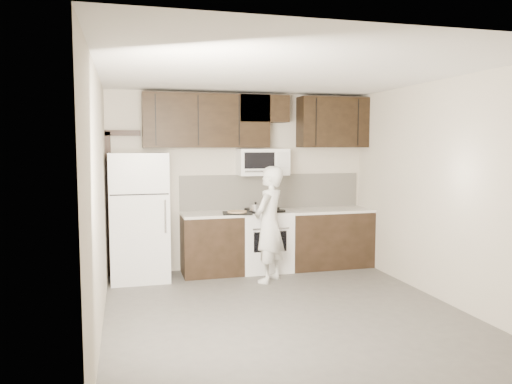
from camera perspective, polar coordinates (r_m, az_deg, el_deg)
name	(u,v)px	position (r m, az deg, el deg)	size (l,w,h in m)	color
floor	(286,313)	(5.86, 3.39, -13.63)	(4.50, 4.50, 0.00)	#514E4C
back_wall	(241,181)	(7.73, -1.77, 1.25)	(4.00, 4.00, 0.00)	beige
ceiling	(287,72)	(5.59, 3.55, 13.53)	(4.50, 4.50, 0.00)	white
counter_run	(284,240)	(7.71, 3.16, -5.48)	(2.95, 0.64, 0.91)	black
stove	(265,240)	(7.62, 0.99, -5.56)	(0.76, 0.66, 0.94)	white
backsplash	(272,191)	(7.86, 1.80, 0.07)	(2.90, 0.02, 0.54)	beige
upper_cabinets	(256,120)	(7.59, 0.05, 8.22)	(3.48, 0.35, 0.78)	black
microwave	(263,162)	(7.60, 0.76, 3.45)	(0.76, 0.42, 0.40)	white
refrigerator	(139,217)	(7.22, -13.19, -2.77)	(0.80, 0.76, 1.80)	white
door_trim	(112,191)	(7.50, -16.14, 0.13)	(0.50, 0.08, 2.12)	black
saucepan	(256,208)	(7.35, -0.02, -1.88)	(0.30, 0.17, 0.17)	silver
baking_tray	(237,213)	(7.26, -2.16, -2.42)	(0.42, 0.31, 0.02)	black
pizza	(237,212)	(7.26, -2.16, -2.25)	(0.28, 0.28, 0.02)	tan
person	(269,224)	(6.95, 1.52, -3.71)	(0.59, 0.39, 1.62)	silver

